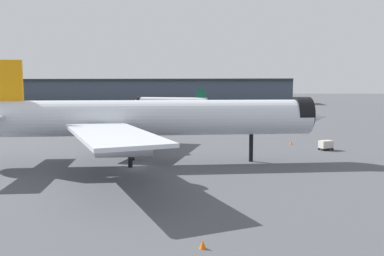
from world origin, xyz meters
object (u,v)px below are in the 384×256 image
at_px(airliner_near_gate, 145,119).
at_px(traffic_cone_wingtip, 291,143).
at_px(baggage_tug_wing, 85,134).
at_px(traffic_cone_near_nose, 203,244).
at_px(airliner_far_taxiway, 172,101).
at_px(baggage_cart_trailing, 326,145).

height_order(airliner_near_gate, traffic_cone_wingtip, airliner_near_gate).
xyz_separation_m(baggage_tug_wing, traffic_cone_near_nose, (28.62, -61.74, -0.64)).
bearing_deg(airliner_far_taxiway, traffic_cone_near_nose, 109.25).
bearing_deg(baggage_tug_wing, traffic_cone_wingtip, -60.73).
bearing_deg(baggage_tug_wing, airliner_near_gate, -108.14).
height_order(airliner_near_gate, baggage_tug_wing, airliner_near_gate).
bearing_deg(baggage_tug_wing, traffic_cone_near_nose, -116.38).
bearing_deg(airliner_far_taxiway, traffic_cone_wingtip, 121.90).
relative_size(airliner_far_taxiway, traffic_cone_wingtip, 55.89).
xyz_separation_m(baggage_cart_trailing, traffic_cone_wingtip, (-5.14, 7.10, -0.64)).
bearing_deg(airliner_near_gate, baggage_cart_trailing, 15.96).
distance_m(airliner_far_taxiway, baggage_tug_wing, 92.94).
xyz_separation_m(airliner_near_gate, airliner_far_taxiway, (-7.49, 121.14, -2.62)).
xyz_separation_m(baggage_cart_trailing, traffic_cone_near_nose, (-22.35, -46.99, -0.64)).
height_order(airliner_far_taxiway, baggage_tug_wing, airliner_far_taxiway).
distance_m(airliner_near_gate, traffic_cone_wingtip, 35.01).
height_order(airliner_near_gate, airliner_far_taxiway, airliner_near_gate).
height_order(baggage_tug_wing, traffic_cone_wingtip, baggage_tug_wing).
xyz_separation_m(airliner_far_taxiway, baggage_cart_trailing, (39.57, -106.93, -3.49)).
height_order(baggage_tug_wing, traffic_cone_near_nose, baggage_tug_wing).
bearing_deg(baggage_cart_trailing, airliner_far_taxiway, -94.21).
bearing_deg(traffic_cone_near_nose, baggage_cart_trailing, 64.56).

